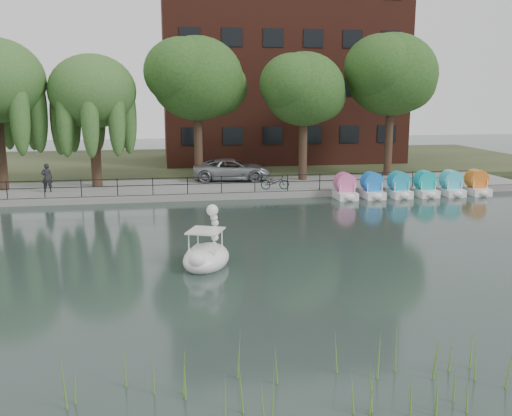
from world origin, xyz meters
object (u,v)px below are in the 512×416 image
object	(u,v)px
minivan	(232,168)
pedestrian	(47,176)
bicycle	(275,181)
swan_boat	(207,253)

from	to	relation	value
minivan	pedestrian	bearing A→B (deg)	109.59
minivan	bicycle	distance (m)	4.59
pedestrian	bicycle	bearing A→B (deg)	171.98
minivan	bicycle	world-z (taller)	minivan
minivan	pedestrian	size ratio (longest dim) A/B	3.03
bicycle	swan_boat	size ratio (longest dim) A/B	0.59
bicycle	pedestrian	world-z (taller)	pedestrian
pedestrian	swan_boat	world-z (taller)	pedestrian
minivan	bicycle	xyz separation A→B (m)	(2.10, -4.07, -0.33)
pedestrian	swan_boat	xyz separation A→B (m)	(8.20, -14.97, -0.92)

